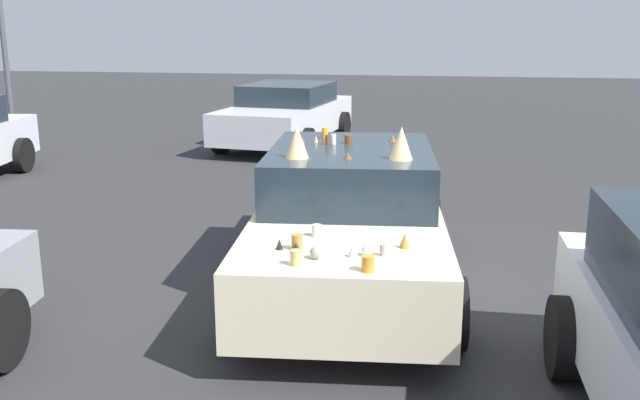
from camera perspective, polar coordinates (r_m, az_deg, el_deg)
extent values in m
plane|color=#2D2D30|center=(7.30, 2.34, -6.97)|extent=(60.00, 60.00, 0.00)
cube|color=beige|center=(7.11, 2.39, -2.64)|extent=(4.47, 2.13, 0.63)
cube|color=#1E2833|center=(7.20, 2.51, 2.24)|extent=(2.26, 1.80, 0.51)
cylinder|color=black|center=(5.97, 10.58, -8.98)|extent=(0.63, 0.27, 0.61)
cylinder|color=black|center=(6.04, -6.82, -8.52)|extent=(0.63, 0.27, 0.61)
cylinder|color=black|center=(8.49, 8.82, -1.89)|extent=(0.63, 0.27, 0.61)
cylinder|color=black|center=(8.55, -3.30, -1.63)|extent=(0.63, 0.27, 0.61)
ellipsoid|color=black|center=(6.53, -5.71, -5.79)|extent=(0.10, 0.03, 0.13)
ellipsoid|color=black|center=(6.45, 10.01, -3.26)|extent=(0.20, 0.04, 0.16)
ellipsoid|color=black|center=(5.57, -7.47, -5.70)|extent=(0.11, 0.03, 0.08)
ellipsoid|color=black|center=(7.67, -4.07, -1.53)|extent=(0.11, 0.03, 0.08)
ellipsoid|color=black|center=(8.78, 8.60, 0.23)|extent=(0.19, 0.04, 0.13)
ellipsoid|color=black|center=(7.51, 9.23, -3.08)|extent=(0.14, 0.03, 0.11)
ellipsoid|color=black|center=(8.33, -3.33, 1.12)|extent=(0.20, 0.04, 0.10)
ellipsoid|color=black|center=(7.18, -4.67, -1.97)|extent=(0.15, 0.03, 0.10)
ellipsoid|color=black|center=(7.01, -4.91, -2.52)|extent=(0.19, 0.04, 0.10)
ellipsoid|color=black|center=(8.72, -2.96, 1.60)|extent=(0.14, 0.03, 0.15)
ellipsoid|color=black|center=(5.90, -6.83, -6.30)|extent=(0.12, 0.03, 0.09)
ellipsoid|color=black|center=(8.41, -3.28, -0.62)|extent=(0.17, 0.04, 0.11)
cylinder|color=orange|center=(5.08, 3.90, -5.16)|extent=(0.11, 0.11, 0.12)
cylinder|color=tan|center=(5.20, -1.97, -4.68)|extent=(0.11, 0.11, 0.12)
sphere|color=silver|center=(5.41, 3.85, -4.09)|extent=(0.09, 0.09, 0.09)
cone|color=black|center=(5.50, -1.95, -3.87)|extent=(0.10, 0.10, 0.07)
cone|color=black|center=(5.57, -3.30, -3.57)|extent=(0.07, 0.07, 0.09)
cone|color=#A87A38|center=(5.63, 6.85, -3.26)|extent=(0.12, 0.12, 0.12)
cylinder|color=gray|center=(5.43, 5.12, -4.05)|extent=(0.08, 0.08, 0.09)
cylinder|color=silver|center=(5.89, -0.26, -2.48)|extent=(0.12, 0.12, 0.10)
cylinder|color=#A87A38|center=(5.55, -1.87, -3.41)|extent=(0.12, 0.12, 0.12)
sphere|color=gray|center=(5.34, -0.33, -4.28)|extent=(0.10, 0.10, 0.10)
cone|color=silver|center=(5.38, 2.67, -4.07)|extent=(0.11, 0.11, 0.11)
cylinder|color=orange|center=(7.75, 0.41, 5.44)|extent=(0.07, 0.07, 0.11)
cylinder|color=#51381E|center=(7.34, 0.60, 4.89)|extent=(0.06, 0.06, 0.10)
cylinder|color=#51381E|center=(7.39, 2.31, 4.91)|extent=(0.11, 0.11, 0.09)
cylinder|color=#A87A38|center=(7.03, -1.55, 4.41)|extent=(0.09, 0.09, 0.08)
cone|color=tan|center=(7.48, -0.33, 4.96)|extent=(0.06, 0.06, 0.08)
cylinder|color=silver|center=(7.35, 1.09, 4.92)|extent=(0.08, 0.08, 0.10)
cone|color=#51381E|center=(6.56, 2.27, 3.60)|extent=(0.12, 0.12, 0.06)
cone|color=#51381E|center=(7.57, 5.89, 4.99)|extent=(0.12, 0.12, 0.07)
cone|color=#51381E|center=(7.25, -1.45, 4.79)|extent=(0.09, 0.09, 0.10)
cone|color=#D8BC7F|center=(6.55, 6.58, 4.59)|extent=(0.22, 0.22, 0.31)
cone|color=#D8BC7F|center=(6.59, -1.86, 4.73)|extent=(0.22, 0.22, 0.31)
cylinder|color=black|center=(5.73, 19.15, -10.45)|extent=(0.63, 0.22, 0.63)
cube|color=silver|center=(15.55, -2.78, 6.56)|extent=(4.54, 2.37, 0.65)
cube|color=#1E2833|center=(15.62, -2.63, 8.58)|extent=(2.21, 1.92, 0.43)
cylinder|color=black|center=(14.03, -1.10, 4.61)|extent=(0.64, 0.30, 0.62)
cylinder|color=black|center=(14.72, -7.99, 4.92)|extent=(0.64, 0.30, 0.62)
cylinder|color=black|center=(16.57, 1.87, 6.07)|extent=(0.64, 0.30, 0.62)
cylinder|color=black|center=(17.16, -4.14, 6.32)|extent=(0.64, 0.30, 0.62)
cylinder|color=black|center=(13.82, -22.94, 3.36)|extent=(0.64, 0.29, 0.62)
cylinder|color=#4C4C51|center=(17.69, -24.14, 11.33)|extent=(0.12, 0.12, 4.27)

